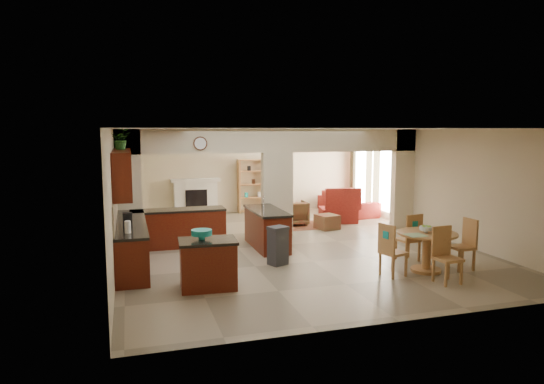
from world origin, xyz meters
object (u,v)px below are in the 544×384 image
object	(u,v)px
kitchen_island	(208,264)
dining_table	(427,246)
armchair	(294,213)
sofa	(348,203)

from	to	relation	value
kitchen_island	dining_table	world-z (taller)	kitchen_island
kitchen_island	armchair	world-z (taller)	kitchen_island
dining_table	armchair	size ratio (longest dim) A/B	1.47
dining_table	sofa	world-z (taller)	dining_table
kitchen_island	sofa	bearing A→B (deg)	51.54
kitchen_island	armchair	bearing A→B (deg)	59.81
kitchen_island	sofa	size ratio (longest dim) A/B	0.43
sofa	armchair	world-z (taller)	sofa
kitchen_island	armchair	distance (m)	6.01
kitchen_island	dining_table	size ratio (longest dim) A/B	0.91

